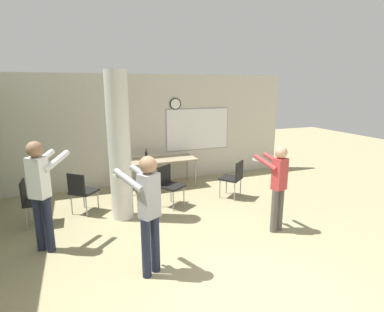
% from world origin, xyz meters
% --- Properties ---
extents(ground_plane, '(24.00, 24.00, 0.00)m').
position_xyz_m(ground_plane, '(0.00, 0.00, 0.00)').
color(ground_plane, tan).
extents(wall_back, '(8.00, 0.15, 2.80)m').
position_xyz_m(wall_back, '(0.03, 5.06, 1.40)').
color(wall_back, beige).
rests_on(wall_back, ground_plane).
extents(support_pillar, '(0.41, 0.41, 2.80)m').
position_xyz_m(support_pillar, '(-0.95, 3.03, 1.40)').
color(support_pillar, silver).
rests_on(support_pillar, ground_plane).
extents(folding_table, '(1.88, 0.71, 0.73)m').
position_xyz_m(folding_table, '(0.18, 4.51, 0.68)').
color(folding_table, tan).
rests_on(folding_table, ground_plane).
extents(bottle_on_table, '(0.06, 0.06, 0.26)m').
position_xyz_m(bottle_on_table, '(-0.09, 4.66, 0.83)').
color(bottle_on_table, black).
rests_on(bottle_on_table, folding_table).
extents(chair_mid_room, '(0.62, 0.62, 0.87)m').
position_xyz_m(chair_mid_room, '(1.58, 3.18, 0.51)').
color(chair_mid_room, black).
rests_on(chair_mid_room, ground_plane).
extents(chair_by_left_wall, '(0.45, 0.45, 0.87)m').
position_xyz_m(chair_by_left_wall, '(-2.52, 3.26, 0.51)').
color(chair_by_left_wall, black).
rests_on(chair_by_left_wall, ground_plane).
extents(chair_table_front, '(0.61, 0.61, 0.87)m').
position_xyz_m(chair_table_front, '(0.07, 3.25, 0.51)').
color(chair_table_front, black).
rests_on(chair_table_front, ground_plane).
extents(chair_near_pillar, '(0.62, 0.62, 0.87)m').
position_xyz_m(chair_near_pillar, '(-1.67, 3.47, 0.51)').
color(chair_near_pillar, black).
rests_on(chair_near_pillar, ground_plane).
extents(person_playing_side, '(0.44, 0.60, 1.53)m').
position_xyz_m(person_playing_side, '(1.50, 1.50, 0.90)').
color(person_playing_side, '#514C47').
rests_on(person_playing_side, ground_plane).
extents(person_watching_back, '(0.63, 0.69, 1.74)m').
position_xyz_m(person_watching_back, '(-2.23, 2.25, 1.02)').
color(person_watching_back, '#1E2338').
rests_on(person_watching_back, ground_plane).
extents(person_playing_front, '(0.57, 0.67, 1.66)m').
position_xyz_m(person_playing_front, '(-0.87, 1.07, 0.98)').
color(person_playing_front, '#1E2338').
rests_on(person_playing_front, ground_plane).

